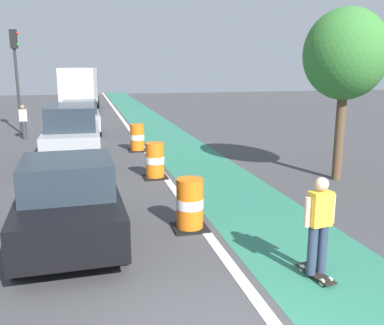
{
  "coord_description": "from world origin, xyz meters",
  "views": [
    {
      "loc": [
        -1.4,
        -4.09,
        3.36
      ],
      "look_at": [
        1.03,
        5.58,
        1.1
      ],
      "focal_mm": 39.78,
      "sensor_mm": 36.0,
      "label": 1
    }
  ],
  "objects_px": {
    "skateboarder_on_lane": "(319,225)",
    "parked_sedan_third": "(80,117)",
    "traffic_light_corner": "(16,63)",
    "traffic_barrel_front": "(190,205)",
    "parked_sedan_nearest": "(69,201)",
    "pedestrian_crossing": "(24,121)",
    "delivery_truck_down_block": "(80,87)",
    "street_tree_sidewalk": "(346,55)",
    "traffic_barrel_back": "(137,138)",
    "parked_suv_second": "(72,133)",
    "traffic_barrel_mid": "(155,161)"
  },
  "relations": [
    {
      "from": "skateboarder_on_lane",
      "to": "delivery_truck_down_block",
      "type": "xyz_separation_m",
      "value": [
        -3.75,
        27.31,
        0.94
      ]
    },
    {
      "from": "skateboarder_on_lane",
      "to": "parked_suv_second",
      "type": "distance_m",
      "value": 10.59
    },
    {
      "from": "traffic_light_corner",
      "to": "pedestrian_crossing",
      "type": "xyz_separation_m",
      "value": [
        0.38,
        -1.91,
        -2.64
      ]
    },
    {
      "from": "skateboarder_on_lane",
      "to": "traffic_barrel_mid",
      "type": "distance_m",
      "value": 7.09
    },
    {
      "from": "traffic_barrel_back",
      "to": "delivery_truck_down_block",
      "type": "xyz_separation_m",
      "value": [
        -2.23,
        15.98,
        1.31
      ]
    },
    {
      "from": "traffic_barrel_front",
      "to": "traffic_barrel_back",
      "type": "xyz_separation_m",
      "value": [
        -0.04,
        8.75,
        0.0
      ]
    },
    {
      "from": "parked_suv_second",
      "to": "street_tree_sidewalk",
      "type": "height_order",
      "value": "street_tree_sidewalk"
    },
    {
      "from": "parked_suv_second",
      "to": "traffic_barrel_mid",
      "type": "xyz_separation_m",
      "value": [
        2.47,
        -2.9,
        -0.5
      ]
    },
    {
      "from": "traffic_barrel_back",
      "to": "pedestrian_crossing",
      "type": "bearing_deg",
      "value": 139.76
    },
    {
      "from": "parked_sedan_nearest",
      "to": "delivery_truck_down_block",
      "type": "height_order",
      "value": "delivery_truck_down_block"
    },
    {
      "from": "pedestrian_crossing",
      "to": "parked_sedan_nearest",
      "type": "bearing_deg",
      "value": -79.38
    },
    {
      "from": "traffic_barrel_back",
      "to": "pedestrian_crossing",
      "type": "relative_size",
      "value": 0.68
    },
    {
      "from": "parked_sedan_third",
      "to": "traffic_light_corner",
      "type": "height_order",
      "value": "traffic_light_corner"
    },
    {
      "from": "traffic_barrel_front",
      "to": "traffic_barrel_back",
      "type": "bearing_deg",
      "value": 90.25
    },
    {
      "from": "skateboarder_on_lane",
      "to": "traffic_barrel_back",
      "type": "relative_size",
      "value": 1.55
    },
    {
      "from": "parked_sedan_nearest",
      "to": "parked_suv_second",
      "type": "relative_size",
      "value": 0.9
    },
    {
      "from": "skateboarder_on_lane",
      "to": "parked_sedan_third",
      "type": "distance_m",
      "value": 16.98
    },
    {
      "from": "delivery_truck_down_block",
      "to": "pedestrian_crossing",
      "type": "relative_size",
      "value": 4.81
    },
    {
      "from": "traffic_barrel_back",
      "to": "street_tree_sidewalk",
      "type": "distance_m",
      "value": 8.56
    },
    {
      "from": "parked_sedan_nearest",
      "to": "traffic_barrel_mid",
      "type": "height_order",
      "value": "parked_sedan_nearest"
    },
    {
      "from": "skateboarder_on_lane",
      "to": "parked_sedan_nearest",
      "type": "relative_size",
      "value": 0.41
    },
    {
      "from": "traffic_light_corner",
      "to": "street_tree_sidewalk",
      "type": "bearing_deg",
      "value": -48.55
    },
    {
      "from": "street_tree_sidewalk",
      "to": "traffic_barrel_mid",
      "type": "bearing_deg",
      "value": 164.12
    },
    {
      "from": "traffic_barrel_front",
      "to": "traffic_barrel_mid",
      "type": "xyz_separation_m",
      "value": [
        -0.03,
        4.34,
        0.0
      ]
    },
    {
      "from": "traffic_barrel_front",
      "to": "parked_sedan_nearest",
      "type": "bearing_deg",
      "value": -177.78
    },
    {
      "from": "traffic_barrel_front",
      "to": "traffic_light_corner",
      "type": "relative_size",
      "value": 0.21
    },
    {
      "from": "pedestrian_crossing",
      "to": "parked_suv_second",
      "type": "bearing_deg",
      "value": -67.3
    },
    {
      "from": "traffic_barrel_front",
      "to": "pedestrian_crossing",
      "type": "height_order",
      "value": "pedestrian_crossing"
    },
    {
      "from": "traffic_barrel_mid",
      "to": "pedestrian_crossing",
      "type": "xyz_separation_m",
      "value": [
        -4.8,
        8.47,
        0.33
      ]
    },
    {
      "from": "traffic_light_corner",
      "to": "street_tree_sidewalk",
      "type": "distance_m",
      "value": 15.86
    },
    {
      "from": "parked_sedan_third",
      "to": "street_tree_sidewalk",
      "type": "height_order",
      "value": "street_tree_sidewalk"
    },
    {
      "from": "skateboarder_on_lane",
      "to": "parked_sedan_nearest",
      "type": "height_order",
      "value": "parked_sedan_nearest"
    },
    {
      "from": "skateboarder_on_lane",
      "to": "street_tree_sidewalk",
      "type": "distance_m",
      "value": 7.16
    },
    {
      "from": "traffic_barrel_back",
      "to": "street_tree_sidewalk",
      "type": "relative_size",
      "value": 0.22
    },
    {
      "from": "delivery_truck_down_block",
      "to": "parked_sedan_third",
      "type": "bearing_deg",
      "value": -90.04
    },
    {
      "from": "traffic_barrel_mid",
      "to": "street_tree_sidewalk",
      "type": "xyz_separation_m",
      "value": [
        5.32,
        -1.51,
        3.14
      ]
    },
    {
      "from": "traffic_barrel_front",
      "to": "pedestrian_crossing",
      "type": "bearing_deg",
      "value": 110.67
    },
    {
      "from": "skateboarder_on_lane",
      "to": "parked_sedan_third",
      "type": "bearing_deg",
      "value": 102.77
    },
    {
      "from": "skateboarder_on_lane",
      "to": "traffic_barrel_front",
      "type": "distance_m",
      "value": 2.99
    },
    {
      "from": "delivery_truck_down_block",
      "to": "traffic_barrel_mid",
      "type": "bearing_deg",
      "value": -83.75
    },
    {
      "from": "traffic_barrel_front",
      "to": "traffic_light_corner",
      "type": "bearing_deg",
      "value": 109.51
    },
    {
      "from": "parked_sedan_third",
      "to": "traffic_barrel_front",
      "type": "height_order",
      "value": "parked_sedan_third"
    },
    {
      "from": "parked_sedan_nearest",
      "to": "traffic_barrel_back",
      "type": "bearing_deg",
      "value": 74.97
    },
    {
      "from": "skateboarder_on_lane",
      "to": "parked_sedan_nearest",
      "type": "xyz_separation_m",
      "value": [
        -3.89,
        2.48,
        -0.08
      ]
    },
    {
      "from": "parked_suv_second",
      "to": "traffic_barrel_back",
      "type": "distance_m",
      "value": 2.94
    },
    {
      "from": "street_tree_sidewalk",
      "to": "pedestrian_crossing",
      "type": "bearing_deg",
      "value": 135.39
    },
    {
      "from": "pedestrian_crossing",
      "to": "delivery_truck_down_block",
      "type": "bearing_deg",
      "value": 77.85
    },
    {
      "from": "delivery_truck_down_block",
      "to": "traffic_light_corner",
      "type": "bearing_deg",
      "value": -106.4
    },
    {
      "from": "parked_sedan_nearest",
      "to": "delivery_truck_down_block",
      "type": "distance_m",
      "value": 24.85
    },
    {
      "from": "parked_sedan_nearest",
      "to": "traffic_barrel_front",
      "type": "bearing_deg",
      "value": 2.22
    }
  ]
}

